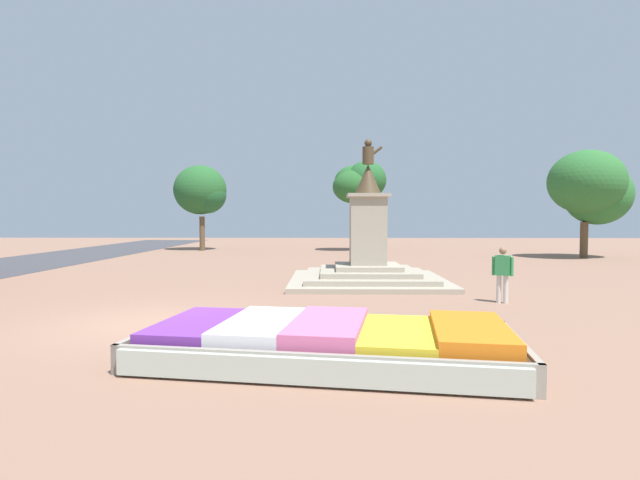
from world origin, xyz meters
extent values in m
plane|color=#8C6651|center=(0.00, 0.00, 0.00)|extent=(92.76, 92.76, 0.00)
cube|color=#38281C|center=(3.89, -2.71, 0.21)|extent=(6.22, 3.44, 0.41)
cube|color=gray|center=(3.69, -4.04, 0.23)|extent=(6.04, 1.02, 0.45)
cube|color=gray|center=(4.09, -1.39, 0.23)|extent=(6.04, 1.02, 0.45)
cube|color=gray|center=(0.92, -2.26, 0.23)|extent=(0.52, 2.76, 0.45)
cube|color=gray|center=(6.85, -3.16, 0.23)|extent=(0.52, 2.76, 0.45)
cube|color=#72339E|center=(1.63, -2.37, 0.49)|extent=(1.48, 2.53, 0.16)
cube|color=white|center=(2.76, -2.54, 0.52)|extent=(1.48, 2.53, 0.21)
cube|color=#D86699|center=(3.89, -2.71, 0.53)|extent=(1.48, 2.53, 0.24)
cube|color=yellow|center=(5.01, -2.88, 0.47)|extent=(1.48, 2.53, 0.13)
cube|color=orange|center=(6.14, -3.05, 0.53)|extent=(1.48, 2.53, 0.24)
cube|color=#B2BCAD|center=(3.68, -4.09, 0.23)|extent=(5.76, 1.07, 0.37)
cube|color=#A09681|center=(5.31, 6.90, 0.08)|extent=(5.47, 5.47, 0.17)
cube|color=#9F9580|center=(5.31, 6.90, 0.25)|extent=(4.41, 4.41, 0.17)
cube|color=#9E947F|center=(5.31, 6.90, 0.42)|extent=(3.35, 3.35, 0.17)
cube|color=#A09681|center=(5.31, 6.90, 0.58)|extent=(2.30, 2.30, 0.17)
cube|color=#9E937F|center=(5.31, 6.90, 1.86)|extent=(1.25, 1.25, 2.39)
cube|color=#9E937F|center=(5.31, 6.90, 3.12)|extent=(1.48, 1.48, 0.12)
cone|color=#473823|center=(5.31, 6.90, 3.70)|extent=(0.94, 0.94, 1.05)
cylinder|color=#473823|center=(5.31, 6.90, 4.53)|extent=(0.40, 0.40, 0.61)
sphere|color=#473823|center=(5.31, 6.90, 4.97)|extent=(0.27, 0.27, 0.27)
cylinder|color=#473823|center=(5.56, 6.90, 4.66)|extent=(0.51, 0.11, 0.43)
cylinder|color=beige|center=(8.74, 2.71, 0.38)|extent=(0.13, 0.13, 0.77)
cylinder|color=beige|center=(8.58, 2.80, 0.38)|extent=(0.13, 0.13, 0.77)
cube|color=#338C4C|center=(8.66, 2.75, 1.04)|extent=(0.44, 0.38, 0.54)
cylinder|color=#338C4C|center=(8.87, 2.63, 1.01)|extent=(0.09, 0.09, 0.52)
cylinder|color=#338C4C|center=(8.45, 2.87, 1.01)|extent=(0.09, 0.09, 0.52)
sphere|color=#8C664C|center=(8.66, 2.75, 1.44)|extent=(0.20, 0.20, 0.20)
cylinder|color=brown|center=(18.79, 18.29, 1.04)|extent=(0.43, 0.43, 2.08)
ellipsoid|color=#2C6B30|center=(19.62, 18.48, 3.71)|extent=(3.78, 3.60, 3.56)
ellipsoid|color=#2C692F|center=(18.61, 17.82, 4.37)|extent=(4.17, 4.14, 3.62)
cylinder|color=#4C3823|center=(6.23, 24.24, 1.66)|extent=(0.52, 0.52, 3.33)
ellipsoid|color=#255E29|center=(5.74, 24.60, 4.89)|extent=(2.76, 2.55, 2.25)
ellipsoid|color=#275D28|center=(5.72, 23.86, 4.47)|extent=(3.00, 2.73, 2.32)
ellipsoid|color=#235B2A|center=(6.58, 24.20, 4.96)|extent=(2.80, 3.04, 2.67)
cylinder|color=brown|center=(-5.01, 24.23, 1.21)|extent=(0.37, 0.37, 2.41)
ellipsoid|color=#265C2A|center=(-5.28, 24.84, 4.32)|extent=(3.75, 3.57, 3.51)
ellipsoid|color=#21582C|center=(-4.80, 24.79, 4.00)|extent=(2.78, 3.02, 2.73)
camera|label=1|loc=(3.88, -10.88, 2.34)|focal=28.00mm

